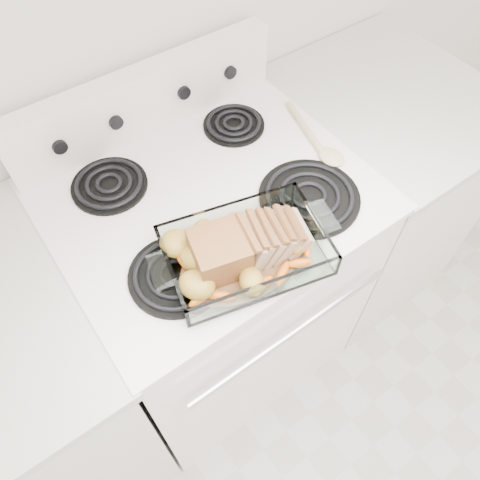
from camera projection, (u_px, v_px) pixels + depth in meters
electric_range at (216, 283)px, 1.53m from camera, size 0.78×0.70×1.12m
counter_left at (21, 405)px, 1.32m from camera, size 0.58×0.68×0.93m
counter_right at (362, 195)px, 1.76m from camera, size 0.58×0.68×0.93m
baking_dish at (245, 254)px, 1.02m from camera, size 0.34×0.22×0.07m
pork_roast at (240, 249)px, 0.99m from camera, size 0.25×0.11×0.09m
roast_vegetables at (233, 240)px, 1.03m from camera, size 0.39×0.21×0.05m
wooden_spoon at (320, 144)px, 1.24m from camera, size 0.08×0.27×0.02m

